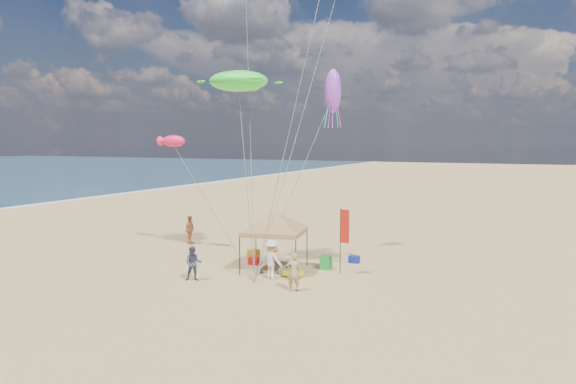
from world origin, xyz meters
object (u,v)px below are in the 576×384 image
Objects in this scene: person_near_a at (294,272)px; person_near_b at (193,263)px; feather_flag at (344,231)px; cooler_red at (254,261)px; canopy_tent at (275,213)px; chair_yellow at (254,256)px; beach_cart at (293,273)px; person_far_a at (190,230)px; cooler_blue at (354,259)px; person_near_c at (272,259)px; chair_green at (326,262)px.

person_near_b is at bearing -34.54° from person_near_a.
feather_flag is 5.32m from cooler_red.
chair_yellow is at bearing 149.32° from canopy_tent.
person_near_b reaches higher than cooler_red.
canopy_tent reaches higher than person_near_a.
cooler_red is at bearing 152.90° from beach_cart.
person_far_a is (-11.34, 3.26, -1.27)m from feather_flag.
cooler_blue is 6.38m from person_near_a.
person_near_c reaches higher than person_far_a.
person_near_c is at bearing -116.86° from cooler_blue.
person_near_a is 12.46m from person_far_a.
beach_cart is at bearing -27.10° from cooler_red.
person_near_b reaches higher than chair_yellow.
beach_cart is at bearing -124.90° from person_far_a.
person_near_c is (2.17, -2.23, 0.74)m from cooler_red.
cooler_red is (-4.94, 0.02, -1.98)m from feather_flag.
cooler_blue is 0.33× the size of person_near_b.
person_near_c is at bearing -47.36° from chair_yellow.
cooler_red is 0.29× the size of person_near_c.
chair_green is 0.78× the size of beach_cart.
cooler_blue is at bearing 66.34° from chair_green.
canopy_tent is at bearing -150.02° from chair_green.
feather_flag is at bearing -113.98° from person_far_a.
person_far_a is at bearing 176.79° from cooler_blue.
person_near_c is (-2.46, -4.85, 0.74)m from cooler_blue.
beach_cart is at bearing -110.98° from chair_green.
cooler_red is 0.55m from chair_yellow.
person_near_c is (-1.60, -2.90, 0.58)m from chair_green.
feather_flag is 5.55m from chair_yellow.
person_far_a is at bearing 153.90° from canopy_tent.
cooler_blue reaches higher than beach_cart.
canopy_tent reaches higher than person_near_c.
person_far_a is (-10.17, 2.57, 0.55)m from chair_green.
person_far_a is (-10.36, 6.93, 0.05)m from person_near_a.
person_near_a is 1.05× the size of person_near_b.
person_near_b is at bearing -126.20° from canopy_tent.
person_near_c is at bearing -67.68° from canopy_tent.
chair_yellow is at bearing 148.91° from beach_cart.
feather_flag is at bearing -126.09° from person_near_c.
canopy_tent is 4.41m from person_near_a.
canopy_tent is 10.16× the size of cooler_red.
beach_cart is 10.50m from person_far_a.
canopy_tent reaches higher than beach_cart.
feather_flag is 11.87m from person_far_a.
feather_flag is 4.66× the size of chair_yellow.
canopy_tent is 3.55m from feather_flag.
chair_yellow is 0.37× the size of person_near_c.
feather_flag is 1.81× the size of person_far_a.
chair_green is at bearing 69.02° from beach_cart.
person_near_a reaches higher than beach_cart.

